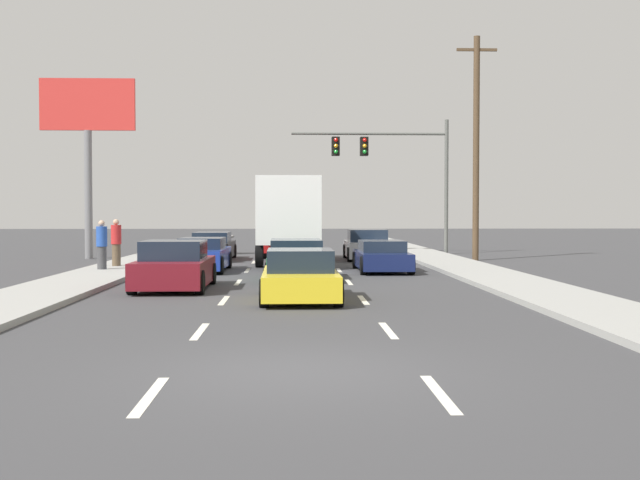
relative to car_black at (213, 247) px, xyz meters
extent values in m
plane|color=#3D3D3F|center=(3.62, -0.13, -0.60)|extent=(140.00, 140.00, 0.00)
cube|color=#9E9E99|center=(10.09, -5.13, -0.53)|extent=(2.44, 80.00, 0.14)
cube|color=#9E9E99|center=(-2.85, -5.13, -0.53)|extent=(2.44, 80.00, 0.14)
cube|color=silver|center=(1.92, -26.50, -0.59)|extent=(0.14, 2.00, 0.01)
cube|color=silver|center=(1.92, -21.50, -0.59)|extent=(0.14, 2.00, 0.01)
cube|color=silver|center=(1.92, -16.50, -0.59)|extent=(0.14, 2.00, 0.01)
cube|color=silver|center=(1.92, -11.50, -0.59)|extent=(0.14, 2.00, 0.01)
cube|color=silver|center=(1.92, -6.50, -0.59)|extent=(0.14, 2.00, 0.01)
cube|color=silver|center=(1.92, -1.50, -0.59)|extent=(0.14, 2.00, 0.01)
cube|color=silver|center=(1.92, 3.50, -0.59)|extent=(0.14, 2.00, 0.01)
cube|color=silver|center=(1.92, 8.50, -0.59)|extent=(0.14, 2.00, 0.01)
cube|color=silver|center=(1.92, 13.50, -0.59)|extent=(0.14, 2.00, 0.01)
cube|color=silver|center=(1.92, 18.50, -0.59)|extent=(0.14, 2.00, 0.01)
cube|color=silver|center=(1.92, 23.50, -0.59)|extent=(0.14, 2.00, 0.01)
cube|color=silver|center=(5.32, -26.50, -0.59)|extent=(0.14, 2.00, 0.01)
cube|color=silver|center=(5.32, -21.50, -0.59)|extent=(0.14, 2.00, 0.01)
cube|color=silver|center=(5.32, -16.50, -0.59)|extent=(0.14, 2.00, 0.01)
cube|color=silver|center=(5.32, -11.50, -0.59)|extent=(0.14, 2.00, 0.01)
cube|color=silver|center=(5.32, -6.50, -0.59)|extent=(0.14, 2.00, 0.01)
cube|color=silver|center=(5.32, -1.50, -0.59)|extent=(0.14, 2.00, 0.01)
cube|color=silver|center=(5.32, 3.50, -0.59)|extent=(0.14, 2.00, 0.01)
cube|color=silver|center=(5.32, 8.50, -0.59)|extent=(0.14, 2.00, 0.01)
cube|color=silver|center=(5.32, 13.50, -0.59)|extent=(0.14, 2.00, 0.01)
cube|color=silver|center=(5.32, 18.50, -0.59)|extent=(0.14, 2.00, 0.01)
cube|color=silver|center=(5.32, 23.50, -0.59)|extent=(0.14, 2.00, 0.01)
cube|color=black|center=(0.00, 0.07, -0.12)|extent=(1.74, 4.65, 0.68)
cube|color=#192333|center=(0.00, -0.25, 0.45)|extent=(1.53, 2.40, 0.45)
cylinder|color=black|center=(-0.80, 1.85, -0.28)|extent=(0.22, 0.64, 0.64)
cylinder|color=black|center=(0.81, 1.84, -0.28)|extent=(0.22, 0.64, 0.64)
cylinder|color=black|center=(-0.81, -1.70, -0.28)|extent=(0.22, 0.64, 0.64)
cylinder|color=black|center=(0.80, -1.70, -0.28)|extent=(0.22, 0.64, 0.64)
cube|color=#1E389E|center=(0.29, -6.79, -0.12)|extent=(1.81, 4.22, 0.68)
cube|color=#192333|center=(0.29, -6.72, 0.42)|extent=(1.57, 2.10, 0.41)
cylinder|color=black|center=(-0.50, -5.23, -0.28)|extent=(0.23, 0.64, 0.64)
cylinder|color=black|center=(1.12, -5.26, -0.28)|extent=(0.23, 0.64, 0.64)
cylinder|color=black|center=(-0.55, -8.33, -0.28)|extent=(0.23, 0.64, 0.64)
cylinder|color=black|center=(1.08, -8.36, -0.28)|extent=(0.23, 0.64, 0.64)
cube|color=maroon|center=(0.29, -13.59, -0.11)|extent=(1.89, 4.10, 0.70)
cube|color=#192333|center=(0.29, -13.70, 0.50)|extent=(1.66, 1.90, 0.53)
cylinder|color=black|center=(-0.58, -12.09, -0.28)|extent=(0.22, 0.64, 0.64)
cylinder|color=black|center=(1.18, -12.09, -0.28)|extent=(0.22, 0.64, 0.64)
cylinder|color=black|center=(-0.59, -15.08, -0.28)|extent=(0.22, 0.64, 0.64)
cylinder|color=black|center=(1.17, -15.09, -0.28)|extent=(0.22, 0.64, 0.64)
cube|color=white|center=(3.45, -3.45, 1.63)|extent=(2.44, 7.03, 2.56)
cube|color=red|center=(3.46, -6.94, 1.76)|extent=(2.17, 0.05, 0.36)
cube|color=red|center=(3.44, 1.04, 0.83)|extent=(2.33, 1.97, 2.25)
cylinder|color=black|center=(2.28, 1.04, -0.12)|extent=(0.30, 0.96, 0.96)
cylinder|color=black|center=(4.60, 1.04, -0.12)|extent=(0.30, 0.96, 0.96)
cylinder|color=black|center=(2.30, -4.86, -0.12)|extent=(0.30, 0.96, 0.96)
cylinder|color=black|center=(4.62, -4.85, -0.12)|extent=(0.30, 0.96, 0.96)
cube|color=#196B38|center=(3.71, -10.27, -0.13)|extent=(1.90, 4.58, 0.65)
cube|color=#192333|center=(3.71, -10.27, 0.44)|extent=(1.65, 2.35, 0.49)
cylinder|color=black|center=(2.83, -8.56, -0.28)|extent=(0.23, 0.64, 0.64)
cylinder|color=black|center=(4.54, -8.53, -0.28)|extent=(0.23, 0.64, 0.64)
cylinder|color=black|center=(2.87, -12.01, -0.28)|extent=(0.23, 0.64, 0.64)
cylinder|color=black|center=(4.59, -11.99, -0.28)|extent=(0.23, 0.64, 0.64)
cube|color=yellow|center=(3.77, -16.41, -0.17)|extent=(1.83, 4.16, 0.58)
cube|color=#192333|center=(3.77, -16.42, 0.38)|extent=(1.60, 2.02, 0.53)
cylinder|color=black|center=(2.92, -14.90, -0.28)|extent=(0.23, 0.64, 0.64)
cylinder|color=black|center=(4.60, -14.88, -0.28)|extent=(0.23, 0.64, 0.64)
cylinder|color=black|center=(2.95, -17.94, -0.28)|extent=(0.23, 0.64, 0.64)
cylinder|color=black|center=(4.63, -17.93, -0.28)|extent=(0.23, 0.64, 0.64)
cube|color=#B7BABF|center=(6.99, -0.03, -0.11)|extent=(1.93, 4.25, 0.69)
cube|color=#192333|center=(6.99, -0.06, 0.51)|extent=(1.69, 2.07, 0.55)
cylinder|color=black|center=(6.11, 1.55, -0.28)|extent=(0.23, 0.64, 0.64)
cylinder|color=black|center=(7.89, 1.53, -0.28)|extent=(0.23, 0.64, 0.64)
cylinder|color=black|center=(6.09, -1.59, -0.28)|extent=(0.23, 0.64, 0.64)
cylinder|color=black|center=(7.87, -1.60, -0.28)|extent=(0.23, 0.64, 0.64)
cube|color=#141E4C|center=(6.85, -7.17, -0.17)|extent=(1.79, 4.22, 0.58)
cube|color=#192333|center=(6.85, -7.10, 0.33)|extent=(1.56, 2.19, 0.41)
cylinder|color=black|center=(6.02, -5.63, -0.28)|extent=(0.22, 0.64, 0.64)
cylinder|color=black|center=(7.66, -5.62, -0.28)|extent=(0.22, 0.64, 0.64)
cylinder|color=black|center=(6.04, -8.73, -0.28)|extent=(0.22, 0.64, 0.64)
cylinder|color=black|center=(7.68, -8.72, -0.28)|extent=(0.22, 0.64, 0.64)
cylinder|color=#595B56|center=(11.53, 4.69, 2.86)|extent=(0.20, 0.20, 6.92)
cylinder|color=#595B56|center=(7.54, 4.69, 5.59)|extent=(7.98, 0.14, 0.14)
cube|color=black|center=(7.27, 4.69, 4.94)|extent=(0.40, 0.56, 0.95)
sphere|color=red|center=(7.27, 4.38, 5.24)|extent=(0.20, 0.20, 0.20)
sphere|color=orange|center=(7.27, 4.38, 4.94)|extent=(0.20, 0.20, 0.20)
sphere|color=green|center=(7.27, 4.38, 4.64)|extent=(0.20, 0.20, 0.20)
cube|color=black|center=(5.81, 4.69, 4.94)|extent=(0.40, 0.56, 0.95)
sphere|color=red|center=(5.81, 4.38, 5.24)|extent=(0.20, 0.20, 0.20)
sphere|color=orange|center=(5.81, 4.38, 4.94)|extent=(0.20, 0.20, 0.20)
sphere|color=green|center=(5.81, 4.38, 4.64)|extent=(0.20, 0.20, 0.20)
cylinder|color=brown|center=(11.80, -0.70, 4.39)|extent=(0.28, 0.28, 9.98)
cube|color=brown|center=(11.80, -0.70, 8.78)|extent=(1.80, 0.12, 0.12)
cylinder|color=slate|center=(-5.86, 1.23, 2.38)|extent=(0.36, 0.36, 5.95)
cube|color=red|center=(-5.86, 1.23, 6.55)|extent=(4.36, 0.20, 2.39)
cylinder|color=brown|center=(-3.03, -5.85, -0.05)|extent=(0.32, 0.32, 0.82)
cylinder|color=red|center=(-3.03, -5.85, 0.72)|extent=(0.38, 0.38, 0.72)
sphere|color=tan|center=(-3.03, -5.85, 1.19)|extent=(0.22, 0.22, 0.22)
cylinder|color=#3F3F42|center=(-3.15, -7.59, -0.05)|extent=(0.32, 0.32, 0.81)
cylinder|color=#264CA5|center=(-3.15, -7.59, 0.70)|extent=(0.38, 0.38, 0.71)
sphere|color=tan|center=(-3.15, -7.59, 1.17)|extent=(0.22, 0.22, 0.22)
camera|label=1|loc=(3.58, -35.67, 1.54)|focal=44.25mm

